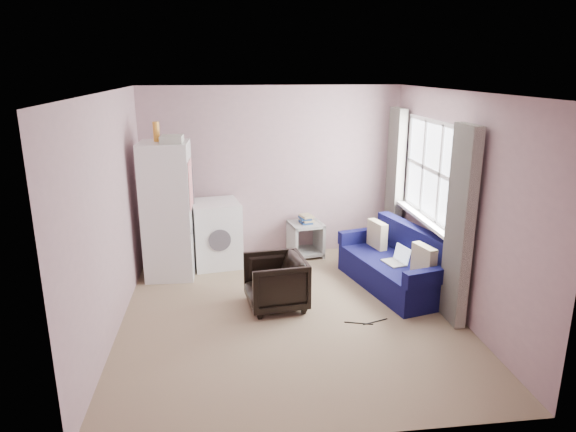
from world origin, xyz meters
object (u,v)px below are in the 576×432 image
at_px(fridge, 168,210).
at_px(sofa, 398,266).
at_px(armchair, 276,280).
at_px(side_table, 306,237).
at_px(washing_machine, 216,232).

height_order(fridge, sofa, fridge).
relative_size(armchair, sofa, 0.37).
xyz_separation_m(armchair, side_table, (0.62, 1.66, -0.04)).
xyz_separation_m(armchair, fridge, (-1.31, 1.14, 0.58)).
bearing_deg(sofa, armchair, 179.43).
distance_m(washing_machine, side_table, 1.35).
bearing_deg(washing_machine, fridge, -161.08).
bearing_deg(washing_machine, side_table, -1.65).
relative_size(armchair, washing_machine, 0.74).
bearing_deg(armchair, fridge, -138.04).
bearing_deg(sofa, washing_machine, 140.89).
bearing_deg(washing_machine, sofa, -34.55).
xyz_separation_m(armchair, sofa, (1.63, 0.40, -0.06)).
bearing_deg(armchair, side_table, 152.47).
distance_m(fridge, side_table, 2.10).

